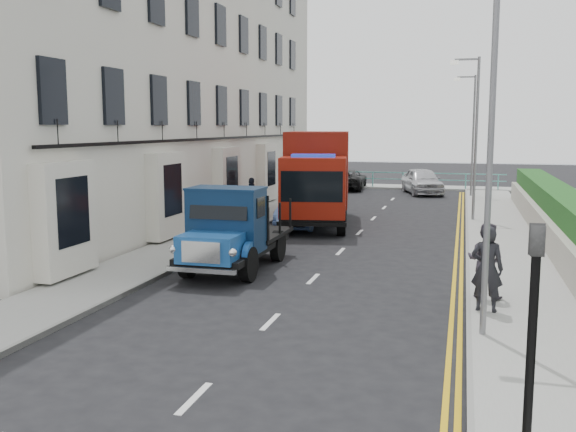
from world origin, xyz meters
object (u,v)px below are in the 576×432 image
at_px(lamp_mid, 473,129).
at_px(parked_car_front, 231,232).
at_px(lamp_far, 471,128).
at_px(bedford_lorry, 229,234).
at_px(pedestrian_east_near, 487,269).
at_px(red_lorry, 317,175).
at_px(lamp_near, 484,132).

height_order(lamp_mid, parked_car_front, lamp_mid).
bearing_deg(lamp_far, bedford_lorry, -106.84).
distance_m(lamp_far, parked_car_front, 20.47).
bearing_deg(parked_car_front, lamp_far, 69.16).
bearing_deg(parked_car_front, pedestrian_east_near, -33.77).
xyz_separation_m(parked_car_front, pedestrian_east_near, (8.00, -5.73, 0.45)).
xyz_separation_m(lamp_mid, red_lorry, (-6.29, -2.14, -1.93)).
height_order(lamp_mid, bedford_lorry, lamp_mid).
bearing_deg(pedestrian_east_near, parked_car_front, -26.26).
distance_m(lamp_mid, pedestrian_east_near, 14.65).
bearing_deg(lamp_near, bedford_lorry, 148.37).
bearing_deg(lamp_near, pedestrian_east_near, 82.30).
xyz_separation_m(lamp_mid, parked_car_front, (-7.78, -8.63, -3.39)).
height_order(lamp_near, red_lorry, lamp_near).
bearing_deg(pedestrian_east_near, lamp_mid, -79.77).
xyz_separation_m(lamp_far, red_lorry, (-6.29, -12.14, -1.93)).
bearing_deg(red_lorry, bedford_lorry, -101.66).
xyz_separation_m(bedford_lorry, pedestrian_east_near, (6.85, -2.44, -0.05)).
bearing_deg(red_lorry, pedestrian_east_near, -71.59).
bearing_deg(parked_car_front, lamp_near, -41.65).
bearing_deg(lamp_far, lamp_mid, -90.00).
distance_m(lamp_near, bedford_lorry, 8.31).
distance_m(lamp_mid, lamp_far, 10.00).
xyz_separation_m(lamp_near, lamp_far, (0.00, 26.00, 0.00)).
distance_m(red_lorry, pedestrian_east_near, 13.88).
height_order(lamp_near, parked_car_front, lamp_near).
xyz_separation_m(lamp_near, pedestrian_east_near, (0.22, 1.65, -2.94)).
bearing_deg(bedford_lorry, parked_car_front, 109.37).
xyz_separation_m(red_lorry, parked_car_front, (-1.48, -6.49, -1.46)).
bearing_deg(parked_car_front, bedford_lorry, -68.98).
height_order(lamp_mid, pedestrian_east_near, lamp_mid).
distance_m(lamp_mid, parked_car_front, 12.10).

